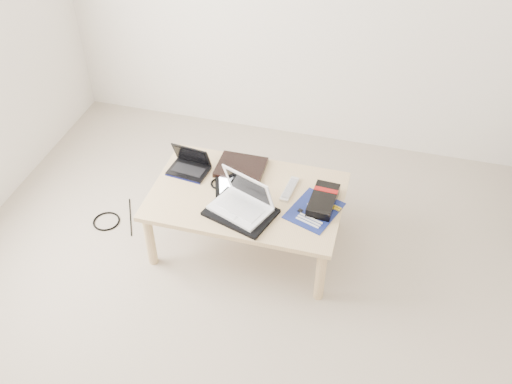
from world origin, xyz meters
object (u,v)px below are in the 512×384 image
(netbook, at_px, (190,165))
(gpu_box, at_px, (323,201))
(coffee_table, at_px, (247,200))
(white_laptop, at_px, (243,201))

(netbook, bearing_deg, gpu_box, -6.40)
(coffee_table, distance_m, white_laptop, 0.17)
(netbook, relative_size, gpu_box, 0.89)
(netbook, distance_m, gpu_box, 0.83)
(netbook, bearing_deg, white_laptop, -31.80)
(netbook, relative_size, white_laptop, 0.67)
(coffee_table, height_order, netbook, netbook)
(coffee_table, xyz_separation_m, netbook, (-0.39, 0.12, 0.08))
(netbook, height_order, gpu_box, netbook)
(coffee_table, relative_size, white_laptop, 2.96)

